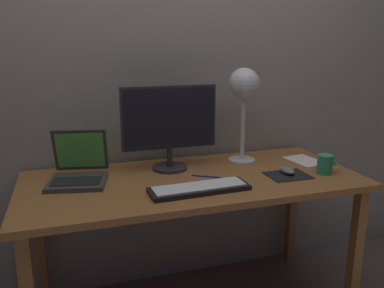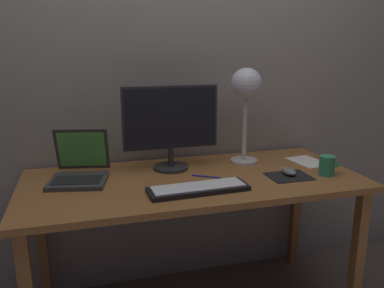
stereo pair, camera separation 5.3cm
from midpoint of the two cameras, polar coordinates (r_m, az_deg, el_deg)
name	(u,v)px [view 1 (the left image)]	position (r m, az deg, el deg)	size (l,w,h in m)	color
back_wall	(171,55)	(2.17, -3.82, 12.66)	(4.80, 0.06, 2.60)	gray
desk	(193,193)	(1.92, -0.62, -7.12)	(1.60, 0.70, 0.74)	#935B2D
monitor	(169,122)	(1.96, -4.08, 3.13)	(0.48, 0.18, 0.42)	#28282B
keyboard_main	(199,188)	(1.72, 0.16, -6.42)	(0.45, 0.16, 0.03)	black
laptop	(79,167)	(1.93, -16.81, -3.15)	(0.30, 0.32, 0.23)	#38383A
desk_lamp	(244,91)	(2.08, 6.79, 7.65)	(0.16, 0.16, 0.50)	beige
mousepad	(288,175)	(1.97, 12.93, -4.43)	(0.20, 0.16, 0.00)	black
mouse	(287,170)	(1.98, 12.88, -3.76)	(0.06, 0.10, 0.03)	slate
coffee_mug	(325,164)	(2.03, 17.97, -2.80)	(0.11, 0.08, 0.10)	#339966
paper_sheet_near_mouse	(305,160)	(2.24, 15.32, -2.30)	(0.15, 0.21, 0.00)	white
pen	(206,176)	(1.90, 1.21, -4.69)	(0.01, 0.01, 0.14)	#2633A5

